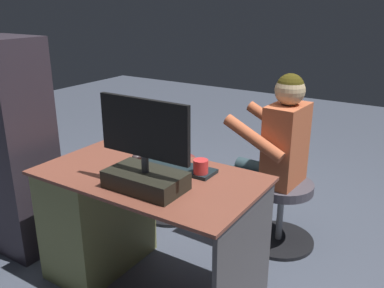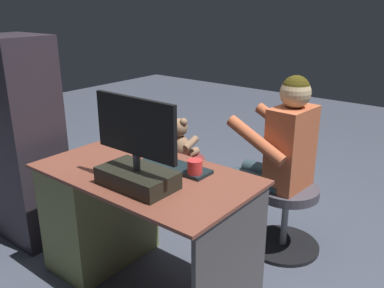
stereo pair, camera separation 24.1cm
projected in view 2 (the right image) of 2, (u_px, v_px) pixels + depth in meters
The scene contains 12 objects.
ground_plane at pixel (188, 253), 2.74m from camera, with size 10.00×10.00×0.00m, color #454C5B.
desk at pixel (109, 210), 2.52m from camera, with size 1.22×0.69×0.71m.
monitor at pixel (137, 161), 2.01m from camera, with size 0.51×0.23×0.46m.
keyboard at pixel (176, 166), 2.27m from camera, with size 0.42×0.14×0.02m, color black.
computer_mouse at pixel (139, 154), 2.44m from camera, with size 0.06×0.10×0.04m, color #2E2426.
cup at pixel (195, 169), 2.15m from camera, with size 0.08×0.08×0.09m, color red.
tv_remote at pixel (124, 167), 2.27m from camera, with size 0.04×0.15×0.02m, color black.
office_chair_teddy at pixel (179, 181), 3.19m from camera, with size 0.49×0.49×0.45m.
teddy_bear at pixel (180, 140), 3.09m from camera, with size 0.24×0.24×0.33m.
visitor_chair at pixel (285, 212), 2.72m from camera, with size 0.49×0.49×0.45m.
person at pixel (278, 150), 2.62m from camera, with size 0.53×0.50×1.18m.
equipment_rack at pixel (25, 143), 2.72m from camera, with size 0.44×0.36×1.40m, color #2E272F.
Camera 2 is at (-1.48, 1.82, 1.59)m, focal length 38.31 mm.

